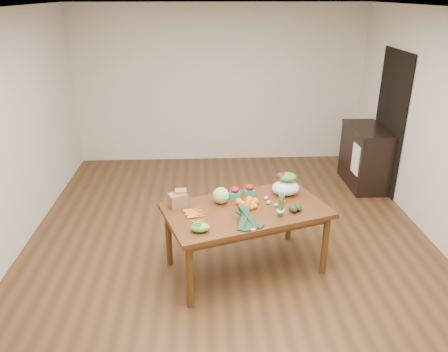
{
  "coord_description": "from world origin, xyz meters",
  "views": [
    {
      "loc": [
        -0.3,
        -4.57,
        2.86
      ],
      "look_at": [
        -0.07,
        0.0,
        0.91
      ],
      "focal_mm": 35.0,
      "sensor_mm": 36.0,
      "label": 1
    }
  ],
  "objects_px": {
    "cabinet": "(365,157)",
    "asparagus_bundle": "(281,205)",
    "mandarin_cluster": "(248,205)",
    "paper_bag": "(178,199)",
    "kale_bunch": "(249,219)",
    "cabbage": "(221,196)",
    "dining_table": "(246,239)",
    "salad_bag": "(286,185)"
  },
  "relations": [
    {
      "from": "paper_bag",
      "to": "cabbage",
      "type": "distance_m",
      "value": 0.46
    },
    {
      "from": "dining_table",
      "to": "paper_bag",
      "type": "distance_m",
      "value": 0.86
    },
    {
      "from": "dining_table",
      "to": "cabinet",
      "type": "xyz_separation_m",
      "value": [
        2.08,
        2.2,
        0.1
      ]
    },
    {
      "from": "kale_bunch",
      "to": "asparagus_bundle",
      "type": "xyz_separation_m",
      "value": [
        0.34,
        0.18,
        0.05
      ]
    },
    {
      "from": "cabbage",
      "to": "kale_bunch",
      "type": "relative_size",
      "value": 0.45
    },
    {
      "from": "cabinet",
      "to": "salad_bag",
      "type": "xyz_separation_m",
      "value": [
        -1.62,
        -1.89,
        0.4
      ]
    },
    {
      "from": "dining_table",
      "to": "cabbage",
      "type": "relative_size",
      "value": 9.41
    },
    {
      "from": "paper_bag",
      "to": "kale_bunch",
      "type": "bearing_deg",
      "value": -33.13
    },
    {
      "from": "cabinet",
      "to": "paper_bag",
      "type": "relative_size",
      "value": 4.19
    },
    {
      "from": "paper_bag",
      "to": "cabbage",
      "type": "relative_size",
      "value": 1.36
    },
    {
      "from": "mandarin_cluster",
      "to": "cabinet",
      "type": "bearing_deg",
      "value": 46.87
    },
    {
      "from": "cabinet",
      "to": "paper_bag",
      "type": "bearing_deg",
      "value": -143.02
    },
    {
      "from": "dining_table",
      "to": "cabbage",
      "type": "height_order",
      "value": "cabbage"
    },
    {
      "from": "mandarin_cluster",
      "to": "paper_bag",
      "type": "bearing_deg",
      "value": 172.54
    },
    {
      "from": "paper_bag",
      "to": "kale_bunch",
      "type": "xyz_separation_m",
      "value": [
        0.71,
        -0.46,
        -0.01
      ]
    },
    {
      "from": "cabbage",
      "to": "paper_bag",
      "type": "bearing_deg",
      "value": -174.09
    },
    {
      "from": "cabinet",
      "to": "asparagus_bundle",
      "type": "distance_m",
      "value": 3.0
    },
    {
      "from": "paper_bag",
      "to": "kale_bunch",
      "type": "height_order",
      "value": "paper_bag"
    },
    {
      "from": "paper_bag",
      "to": "mandarin_cluster",
      "type": "bearing_deg",
      "value": -7.46
    },
    {
      "from": "paper_bag",
      "to": "cabinet",
      "type": "bearing_deg",
      "value": 36.98
    },
    {
      "from": "salad_bag",
      "to": "dining_table",
      "type": "bearing_deg",
      "value": -146.55
    },
    {
      "from": "dining_table",
      "to": "kale_bunch",
      "type": "distance_m",
      "value": 0.59
    },
    {
      "from": "dining_table",
      "to": "mandarin_cluster",
      "type": "bearing_deg",
      "value": -33.61
    },
    {
      "from": "paper_bag",
      "to": "salad_bag",
      "type": "xyz_separation_m",
      "value": [
        1.19,
        0.22,
        0.03
      ]
    },
    {
      "from": "cabbage",
      "to": "mandarin_cluster",
      "type": "height_order",
      "value": "cabbage"
    },
    {
      "from": "kale_bunch",
      "to": "asparagus_bundle",
      "type": "bearing_deg",
      "value": 9.23
    },
    {
      "from": "dining_table",
      "to": "asparagus_bundle",
      "type": "xyz_separation_m",
      "value": [
        0.33,
        -0.19,
        0.5
      ]
    },
    {
      "from": "paper_bag",
      "to": "kale_bunch",
      "type": "distance_m",
      "value": 0.85
    },
    {
      "from": "paper_bag",
      "to": "asparagus_bundle",
      "type": "height_order",
      "value": "asparagus_bundle"
    },
    {
      "from": "cabbage",
      "to": "mandarin_cluster",
      "type": "xyz_separation_m",
      "value": [
        0.28,
        -0.14,
        -0.04
      ]
    },
    {
      "from": "asparagus_bundle",
      "to": "salad_bag",
      "type": "height_order",
      "value": "asparagus_bundle"
    },
    {
      "from": "cabinet",
      "to": "asparagus_bundle",
      "type": "relative_size",
      "value": 4.08
    },
    {
      "from": "cabbage",
      "to": "salad_bag",
      "type": "bearing_deg",
      "value": 13.08
    },
    {
      "from": "dining_table",
      "to": "cabinet",
      "type": "relative_size",
      "value": 1.65
    },
    {
      "from": "cabinet",
      "to": "salad_bag",
      "type": "height_order",
      "value": "salad_bag"
    },
    {
      "from": "mandarin_cluster",
      "to": "kale_bunch",
      "type": "distance_m",
      "value": 0.37
    },
    {
      "from": "asparagus_bundle",
      "to": "salad_bag",
      "type": "xyz_separation_m",
      "value": [
        0.14,
        0.5,
        -0.01
      ]
    },
    {
      "from": "cabinet",
      "to": "asparagus_bundle",
      "type": "height_order",
      "value": "asparagus_bundle"
    },
    {
      "from": "asparagus_bundle",
      "to": "mandarin_cluster",
      "type": "bearing_deg",
      "value": 130.62
    },
    {
      "from": "dining_table",
      "to": "cabbage",
      "type": "distance_m",
      "value": 0.55
    },
    {
      "from": "cabbage",
      "to": "mandarin_cluster",
      "type": "distance_m",
      "value": 0.31
    },
    {
      "from": "salad_bag",
      "to": "asparagus_bundle",
      "type": "bearing_deg",
      "value": -105.7
    }
  ]
}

